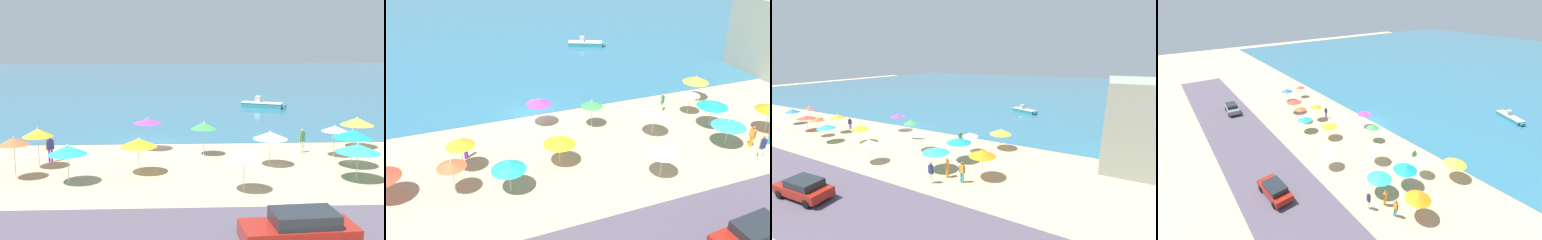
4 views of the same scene
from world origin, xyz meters
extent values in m
plane|color=tan|center=(0.00, 0.00, 0.00)|extent=(160.00, 160.00, 0.00)
cube|color=#2C637C|center=(0.00, 55.00, 0.03)|extent=(150.00, 110.00, 0.05)
cylinder|color=#B2B2B7|center=(-6.39, -6.49, 1.03)|extent=(0.05, 0.05, 2.06)
cone|color=orange|center=(-6.39, -6.49, 2.26)|extent=(1.87, 1.87, 0.49)
sphere|color=silver|center=(-6.39, -6.49, 2.54)|extent=(0.08, 0.08, 0.08)
cylinder|color=#B2B2B7|center=(12.92, -7.14, 0.97)|extent=(0.05, 0.05, 1.93)
cone|color=teal|center=(12.92, -7.14, 2.14)|extent=(2.47, 2.47, 0.50)
sphere|color=silver|center=(12.92, -7.14, 2.42)|extent=(0.08, 0.08, 0.08)
cylinder|color=#B2B2B7|center=(15.25, -1.92, 0.88)|extent=(0.05, 0.05, 1.76)
cone|color=yellow|center=(15.25, -1.92, 1.98)|extent=(2.37, 2.37, 0.55)
sphere|color=silver|center=(15.25, -1.92, 2.28)|extent=(0.08, 0.08, 0.08)
cylinder|color=#B2B2B7|center=(16.52, -9.46, 1.03)|extent=(0.05, 0.05, 2.05)
cylinder|color=#B2B2B7|center=(0.11, -1.97, 1.01)|extent=(0.05, 0.05, 2.02)
cone|color=purple|center=(0.11, -1.97, 2.15)|extent=(2.06, 2.06, 0.36)
sphere|color=silver|center=(0.11, -1.97, 2.37)|extent=(0.08, 0.08, 0.08)
cylinder|color=#B2B2B7|center=(7.92, -6.60, 0.91)|extent=(0.05, 0.05, 1.81)
cone|color=white|center=(7.92, -6.60, 1.98)|extent=(2.12, 2.12, 0.44)
sphere|color=silver|center=(7.92, -6.60, 2.24)|extent=(0.08, 0.08, 0.08)
cylinder|color=#B2B2B7|center=(3.97, -3.69, 0.96)|extent=(0.05, 0.05, 1.92)
cone|color=green|center=(3.97, -3.69, 2.10)|extent=(1.75, 1.75, 0.46)
sphere|color=silver|center=(3.97, -3.69, 2.36)|extent=(0.08, 0.08, 0.08)
cylinder|color=#B2B2B7|center=(5.51, -11.64, 0.90)|extent=(0.05, 0.05, 1.80)
cone|color=white|center=(5.51, -11.64, 2.02)|extent=(1.97, 1.97, 0.54)
sphere|color=silver|center=(5.51, -11.64, 2.32)|extent=(0.08, 0.08, 0.08)
cylinder|color=#B2B2B7|center=(12.15, -9.99, 0.86)|extent=(0.05, 0.05, 1.72)
cone|color=teal|center=(12.15, -9.99, 1.90)|extent=(2.50, 2.50, 0.47)
sphere|color=silver|center=(12.15, -9.99, 2.17)|extent=(0.08, 0.08, 0.08)
cylinder|color=#B2B2B7|center=(-7.10, -8.84, 1.04)|extent=(0.05, 0.05, 2.09)
cone|color=#E15931|center=(-7.10, -8.84, 2.25)|extent=(1.75, 1.75, 0.42)
sphere|color=silver|center=(-7.10, -8.84, 2.49)|extent=(0.08, 0.08, 0.08)
cylinder|color=#B2B2B7|center=(12.76, -4.44, 0.91)|extent=(0.05, 0.05, 1.82)
cone|color=white|center=(12.76, -4.44, 1.95)|extent=(1.76, 1.76, 0.36)
sphere|color=silver|center=(12.76, -4.44, 2.16)|extent=(0.08, 0.08, 0.08)
cylinder|color=#B2B2B7|center=(-0.17, -8.00, 0.86)|extent=(0.05, 0.05, 1.72)
cone|color=yellow|center=(-0.17, -8.00, 1.91)|extent=(2.17, 2.17, 0.48)
sphere|color=silver|center=(-0.17, -8.00, 2.18)|extent=(0.08, 0.08, 0.08)
cylinder|color=#B2B2B7|center=(-3.93, -9.78, 0.87)|extent=(0.05, 0.05, 1.74)
cone|color=teal|center=(-3.93, -9.78, 1.94)|extent=(2.16, 2.16, 0.50)
sphere|color=silver|center=(-3.93, -9.78, 2.22)|extent=(0.08, 0.08, 0.08)
cylinder|color=#F9EECC|center=(10.82, -3.29, 0.41)|extent=(0.14, 0.14, 0.83)
cylinder|color=#F9EECC|center=(10.97, -3.19, 0.41)|extent=(0.14, 0.14, 0.83)
cube|color=#238B56|center=(10.89, -3.24, 1.15)|extent=(0.42, 0.39, 0.65)
sphere|color=#A36F4D|center=(10.89, -3.24, 1.61)|extent=(0.22, 0.22, 0.22)
cylinder|color=#A36F4D|center=(10.70, -3.38, 1.10)|extent=(0.09, 0.09, 0.59)
cylinder|color=#A36F4D|center=(11.09, -3.10, 1.10)|extent=(0.09, 0.09, 0.59)
cylinder|color=teal|center=(15.33, -10.99, 0.44)|extent=(0.14, 0.14, 0.88)
cylinder|color=brown|center=(15.18, -11.00, 1.18)|extent=(0.09, 0.09, 0.63)
cylinder|color=#EAEFCC|center=(13.36, -12.30, 0.44)|extent=(0.14, 0.14, 0.89)
cylinder|color=#EAEFCC|center=(13.18, -12.29, 0.44)|extent=(0.14, 0.14, 0.89)
cube|color=navy|center=(13.27, -12.29, 1.24)|extent=(0.37, 0.23, 0.70)
sphere|color=brown|center=(13.27, -12.29, 1.72)|extent=(0.22, 0.22, 0.22)
cylinder|color=brown|center=(13.51, -12.30, 1.19)|extent=(0.09, 0.09, 0.63)
cylinder|color=brown|center=(13.03, -12.28, 1.19)|extent=(0.09, 0.09, 0.63)
cylinder|color=orange|center=(13.86, -10.84, 0.41)|extent=(0.14, 0.14, 0.82)
cylinder|color=orange|center=(13.84, -10.66, 0.41)|extent=(0.14, 0.14, 0.82)
cube|color=orange|center=(13.85, -10.75, 1.15)|extent=(0.25, 0.38, 0.65)
sphere|color=brown|center=(13.85, -10.75, 1.61)|extent=(0.22, 0.22, 0.22)
cylinder|color=brown|center=(13.87, -10.99, 1.10)|extent=(0.09, 0.09, 0.59)
cylinder|color=brown|center=(13.83, -10.51, 1.10)|extent=(0.09, 0.09, 0.59)
cylinder|color=purple|center=(-6.17, -4.95, 0.42)|extent=(0.14, 0.14, 0.83)
cylinder|color=purple|center=(-6.01, -4.86, 0.42)|extent=(0.14, 0.14, 0.83)
cube|color=navy|center=(-6.09, -4.90, 1.16)|extent=(0.42, 0.37, 0.66)
sphere|color=#9A734D|center=(-6.09, -4.90, 1.62)|extent=(0.22, 0.22, 0.22)
cylinder|color=#9A734D|center=(-6.30, -5.02, 1.11)|extent=(0.09, 0.09, 0.59)
cylinder|color=#9A734D|center=(-5.88, -4.78, 1.11)|extent=(0.09, 0.09, 0.59)
cube|color=maroon|center=(6.51, -18.62, 0.70)|extent=(4.47, 2.10, 0.64)
cube|color=#1E2328|center=(6.72, -18.61, 1.29)|extent=(2.54, 1.75, 0.53)
cylinder|color=black|center=(4.97, -17.88, 0.38)|extent=(0.65, 0.26, 0.64)
cylinder|color=black|center=(7.92, -17.67, 0.38)|extent=(0.65, 0.26, 0.64)
cube|color=teal|center=(12.20, 18.23, 0.32)|extent=(4.71, 3.01, 0.54)
cube|color=teal|center=(14.49, 17.23, 0.37)|extent=(0.69, 0.83, 0.32)
cube|color=silver|center=(12.20, 18.23, 0.63)|extent=(4.74, 3.08, 0.08)
cube|color=#B2AD9E|center=(11.78, 18.42, 0.98)|extent=(0.86, 0.94, 0.79)
camera|label=1|loc=(1.68, -35.65, 8.02)|focal=45.00mm
camera|label=2|loc=(-6.64, -28.54, 14.53)|focal=35.00mm
camera|label=3|loc=(24.84, -27.74, 10.06)|focal=24.00mm
camera|label=4|loc=(26.67, -24.37, 17.93)|focal=24.00mm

